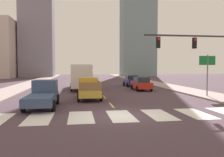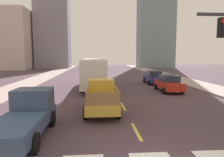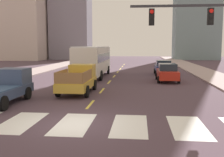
{
  "view_description": "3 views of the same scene",
  "coord_description": "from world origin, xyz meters",
  "px_view_note": "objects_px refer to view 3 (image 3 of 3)",
  "views": [
    {
      "loc": [
        -2.58,
        -13.77,
        3.0
      ],
      "look_at": [
        0.7,
        8.47,
        1.87
      ],
      "focal_mm": 36.85,
      "sensor_mm": 36.0,
      "label": 1
    },
    {
      "loc": [
        -1.92,
        -5.64,
        3.66
      ],
      "look_at": [
        -0.2,
        17.24,
        1.16
      ],
      "focal_mm": 33.24,
      "sensor_mm": 36.0,
      "label": 2
    },
    {
      "loc": [
        2.82,
        -11.44,
        3.38
      ],
      "look_at": [
        0.82,
        8.44,
        1.0
      ],
      "focal_mm": 43.94,
      "sensor_mm": 36.0,
      "label": 3
    }
  ],
  "objects_px": {
    "pickup_dark": "(4,87)",
    "sedan_mid": "(163,68)",
    "pickup_stakebed": "(79,79)",
    "city_bus": "(93,59)",
    "sedan_near_left": "(167,73)"
  },
  "relations": [
    {
      "from": "pickup_dark",
      "to": "sedan_mid",
      "type": "relative_size",
      "value": 1.18
    },
    {
      "from": "pickup_stakebed",
      "to": "sedan_mid",
      "type": "bearing_deg",
      "value": 63.79
    },
    {
      "from": "city_bus",
      "to": "sedan_near_left",
      "type": "xyz_separation_m",
      "value": [
        7.66,
        -3.08,
        -1.09
      ]
    },
    {
      "from": "city_bus",
      "to": "sedan_mid",
      "type": "bearing_deg",
      "value": 23.02
    },
    {
      "from": "pickup_stakebed",
      "to": "sedan_near_left",
      "type": "xyz_separation_m",
      "value": [
        7.07,
        6.8,
        -0.08
      ]
    },
    {
      "from": "pickup_dark",
      "to": "sedan_near_left",
      "type": "distance_m",
      "value": 15.27
    },
    {
      "from": "sedan_near_left",
      "to": "sedan_mid",
      "type": "height_order",
      "value": "same"
    },
    {
      "from": "sedan_mid",
      "to": "pickup_dark",
      "type": "bearing_deg",
      "value": -121.26
    },
    {
      "from": "pickup_stakebed",
      "to": "pickup_dark",
      "type": "bearing_deg",
      "value": -128.7
    },
    {
      "from": "city_bus",
      "to": "sedan_mid",
      "type": "relative_size",
      "value": 2.45
    },
    {
      "from": "pickup_dark",
      "to": "pickup_stakebed",
      "type": "bearing_deg",
      "value": 48.92
    },
    {
      "from": "pickup_stakebed",
      "to": "pickup_dark",
      "type": "height_order",
      "value": "same"
    },
    {
      "from": "pickup_dark",
      "to": "city_bus",
      "type": "distance_m",
      "value": 14.34
    },
    {
      "from": "pickup_stakebed",
      "to": "pickup_dark",
      "type": "distance_m",
      "value": 5.47
    },
    {
      "from": "pickup_dark",
      "to": "sedan_near_left",
      "type": "height_order",
      "value": "pickup_dark"
    }
  ]
}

